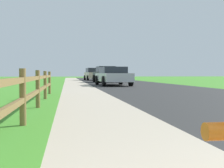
# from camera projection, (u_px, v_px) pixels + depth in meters

# --- Properties ---
(ground_plane) EXTENTS (120.00, 120.00, 0.00)m
(ground_plane) POSITION_uv_depth(u_px,v_px,m) (87.00, 84.00, 25.29)
(ground_plane) COLOR #438E2B
(road_asphalt) EXTENTS (7.00, 66.00, 0.01)m
(road_asphalt) POSITION_uv_depth(u_px,v_px,m) (122.00, 83.00, 27.80)
(road_asphalt) COLOR #2D2D2D
(road_asphalt) RESTS_ON ground
(curb_concrete) EXTENTS (6.00, 66.00, 0.01)m
(curb_concrete) POSITION_uv_depth(u_px,v_px,m) (53.00, 83.00, 26.80)
(curb_concrete) COLOR #BBAC96
(curb_concrete) RESTS_ON ground
(grass_verge) EXTENTS (5.00, 66.00, 0.00)m
(grass_verge) POSITION_uv_depth(u_px,v_px,m) (36.00, 83.00, 26.57)
(grass_verge) COLOR #438E2B
(grass_verge) RESTS_ON ground
(rail_fence) EXTENTS (0.11, 12.90, 0.97)m
(rail_fence) POSITION_uv_depth(u_px,v_px,m) (32.00, 88.00, 6.12)
(rail_fence) COLOR brown
(rail_fence) RESTS_ON ground
(parked_suv_silver) EXTENTS (2.31, 5.08, 1.37)m
(parked_suv_silver) POSITION_uv_depth(u_px,v_px,m) (113.00, 76.00, 21.48)
(parked_suv_silver) COLOR #B7BABF
(parked_suv_silver) RESTS_ON ground
(parked_car_black) EXTENTS (2.28, 4.51, 1.60)m
(parked_car_black) POSITION_uv_depth(u_px,v_px,m) (105.00, 74.00, 28.99)
(parked_car_black) COLOR black
(parked_car_black) RESTS_ON ground
(parked_car_beige) EXTENTS (2.29, 4.64, 1.62)m
(parked_car_beige) POSITION_uv_depth(u_px,v_px,m) (93.00, 74.00, 38.34)
(parked_car_beige) COLOR #C6B793
(parked_car_beige) RESTS_ON ground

